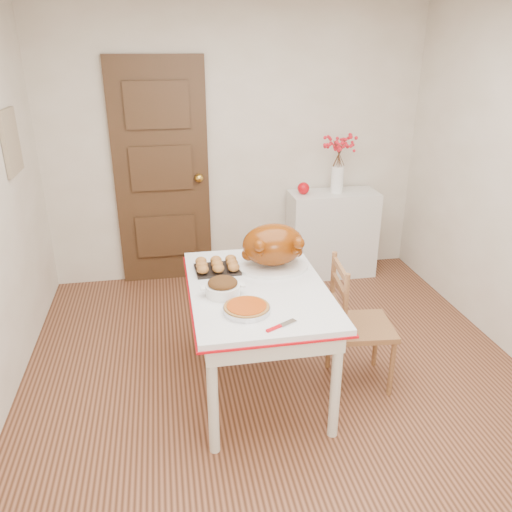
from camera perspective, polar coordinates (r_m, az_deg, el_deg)
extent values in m
cube|color=#402112|center=(3.51, 3.16, -15.06)|extent=(3.50, 4.00, 0.00)
cube|color=silver|center=(4.82, -2.16, 12.05)|extent=(3.50, 0.00, 2.50)
cube|color=#402617|center=(4.78, -10.49, 8.92)|extent=(0.85, 0.06, 2.06)
cube|color=tan|center=(4.07, -25.75, 11.44)|extent=(0.03, 0.35, 0.45)
cube|color=silver|center=(5.04, 8.46, 2.47)|extent=(0.84, 0.37, 0.84)
sphere|color=red|center=(4.81, 5.33, 7.56)|extent=(0.11, 0.11, 0.11)
cylinder|color=#A63A0A|center=(2.87, -1.06, -5.79)|extent=(0.34, 0.34, 0.06)
cylinder|color=white|center=(3.57, -0.13, 0.62)|extent=(0.08, 0.08, 0.10)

